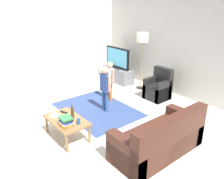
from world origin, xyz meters
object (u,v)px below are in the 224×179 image
object	(u,v)px
tv_stand	(118,75)
floor_lamp	(143,40)
bottle	(72,113)
plate	(55,116)
tv	(117,58)
couch	(161,140)
tv_remote	(64,112)
armchair	(159,89)
soda_can	(79,121)
child_near_tv	(110,77)
child_center	(105,85)
book_stack	(66,121)
coffee_table	(67,121)

from	to	relation	value
tv_stand	floor_lamp	distance (m)	1.63
bottle	plate	size ratio (longest dim) A/B	1.38
tv	plate	size ratio (longest dim) A/B	5.00
tv	couch	xyz separation A→B (m)	(3.63, -2.00, -0.56)
bottle	tv_remote	bearing A→B (deg)	-176.73
bottle	couch	bearing A→B (deg)	31.96
tv_remote	bottle	bearing A→B (deg)	-17.68
armchair	tv_remote	xyz separation A→B (m)	(-0.13, -2.95, 0.13)
armchair	soda_can	world-z (taller)	armchair
tv	tv_remote	distance (m)	3.47
tv_stand	couch	world-z (taller)	couch
tv_stand	soda_can	distance (m)	3.82
child_near_tv	child_center	bearing A→B (deg)	-47.97
tv_stand	floor_lamp	xyz separation A→B (m)	(0.97, 0.15, 1.30)
floor_lamp	plate	bearing A→B (deg)	-76.65
child_near_tv	book_stack	size ratio (longest dim) A/B	3.97
tv_stand	coffee_table	size ratio (longest dim) A/B	1.20
couch	armchair	xyz separation A→B (m)	(-1.75, 1.98, 0.01)
book_stack	tv_remote	size ratio (longest dim) A/B	1.66
tv_stand	bottle	world-z (taller)	bottle
tv	tv_stand	bearing A→B (deg)	90.00
armchair	child_near_tv	size ratio (longest dim) A/B	0.80
floor_lamp	child_near_tv	world-z (taller)	floor_lamp
tv_remote	plate	xyz separation A→B (m)	(0.02, -0.22, -0.00)
armchair	book_stack	distance (m)	3.21
book_stack	coffee_table	bearing A→B (deg)	151.23
couch	coffee_table	size ratio (longest dim) A/B	1.80
child_center	plate	size ratio (longest dim) A/B	5.35
tv	tv_remote	size ratio (longest dim) A/B	6.47
child_center	book_stack	bearing A→B (deg)	-64.29
floor_lamp	child_center	xyz separation A→B (m)	(0.58, -1.88, -0.84)
armchair	coffee_table	distance (m)	3.06
tv_stand	couch	size ratio (longest dim) A/B	0.67
tv_remote	tv_stand	bearing A→B (deg)	99.35
child_center	floor_lamp	bearing A→B (deg)	107.27
child_near_tv	tv_remote	bearing A→B (deg)	-69.68
floor_lamp	book_stack	distance (m)	3.75
book_stack	plate	world-z (taller)	book_stack
couch	coffee_table	bearing A→B (deg)	-145.78
tv	couch	size ratio (longest dim) A/B	0.61
couch	bottle	size ratio (longest dim) A/B	5.94
bottle	child_center	bearing A→B (deg)	113.61
child_near_tv	tv_remote	world-z (taller)	child_near_tv
couch	child_near_tv	distance (m)	2.69
floor_lamp	bottle	xyz separation A→B (m)	(1.13, -3.12, -1.00)
tv_stand	child_near_tv	xyz separation A→B (m)	(1.09, -1.21, 0.43)
tv	tv_remote	world-z (taller)	tv
floor_lamp	child_center	world-z (taller)	floor_lamp
book_stack	child_near_tv	bearing A→B (deg)	120.53
book_stack	tv_remote	distance (m)	0.57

